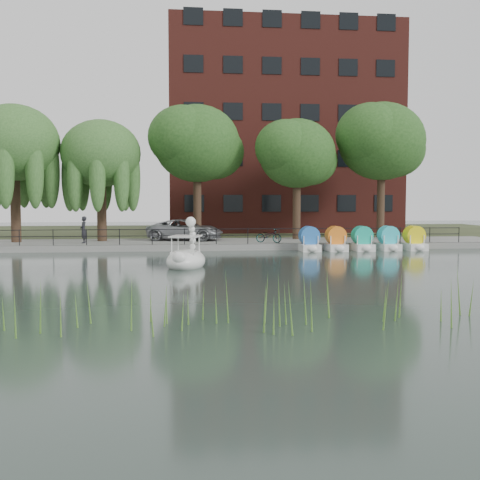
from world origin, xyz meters
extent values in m
plane|color=#37463E|center=(0.00, 0.00, 0.00)|extent=(120.00, 120.00, 0.00)
cube|color=gray|center=(0.00, 16.00, 0.20)|extent=(40.00, 6.00, 0.40)
cube|color=gray|center=(0.00, 13.05, 0.20)|extent=(40.00, 0.25, 0.40)
cube|color=#47512D|center=(0.00, 30.00, 0.18)|extent=(60.00, 22.00, 0.36)
cylinder|color=black|center=(0.00, 13.25, 1.35)|extent=(32.00, 0.04, 0.04)
cylinder|color=black|center=(0.00, 13.25, 0.95)|extent=(32.00, 0.04, 0.04)
cylinder|color=black|center=(0.00, 13.25, 0.90)|extent=(0.05, 0.05, 1.00)
cube|color=#4C1E16|center=(7.00, 30.00, 9.36)|extent=(20.00, 10.00, 18.00)
cylinder|color=#473323|center=(-13.00, 16.50, 2.50)|extent=(0.60, 0.60, 4.20)
ellipsoid|color=#52873E|center=(-13.00, 16.50, 6.91)|extent=(5.88, 5.88, 5.00)
cylinder|color=#473323|center=(-7.50, 17.00, 2.30)|extent=(0.60, 0.60, 3.80)
ellipsoid|color=#52873E|center=(-7.50, 17.00, 6.29)|extent=(5.32, 5.32, 4.52)
cylinder|color=#473323|center=(-1.00, 18.00, 2.65)|extent=(0.60, 0.60, 4.50)
ellipsoid|color=#3E6E2A|center=(-1.00, 18.00, 7.10)|extent=(6.00, 6.00, 5.10)
cylinder|color=#473323|center=(6.00, 17.50, 2.42)|extent=(0.60, 0.60, 4.05)
ellipsoid|color=#3E6E2A|center=(6.00, 17.50, 6.43)|extent=(5.40, 5.40, 4.59)
cylinder|color=#473323|center=(12.50, 18.50, 2.76)|extent=(0.60, 0.60, 4.72)
ellipsoid|color=#3E6E2A|center=(12.50, 18.50, 7.44)|extent=(6.30, 6.30, 5.36)
imported|color=gray|center=(-1.89, 16.94, 1.23)|extent=(4.08, 6.42, 1.65)
imported|color=gray|center=(3.49, 14.19, 0.90)|extent=(1.31, 1.81, 1.00)
imported|color=black|center=(-8.43, 15.00, 1.39)|extent=(0.52, 0.73, 1.98)
ellipsoid|color=white|center=(-2.07, 4.16, 0.31)|extent=(2.48, 3.19, 0.63)
cube|color=white|center=(-2.10, 4.06, 0.63)|extent=(1.45, 1.52, 0.31)
cube|color=white|center=(-2.08, 4.11, 1.49)|extent=(1.64, 1.71, 0.06)
ellipsoid|color=white|center=(-2.40, 3.00, 0.57)|extent=(0.77, 0.67, 0.58)
sphere|color=white|center=(-1.81, 5.06, 2.14)|extent=(0.50, 0.50, 0.50)
cone|color=black|center=(-1.72, 5.38, 2.11)|extent=(0.27, 0.32, 0.21)
cylinder|color=yellow|center=(-1.76, 5.24, 2.12)|extent=(0.29, 0.17, 0.27)
cube|color=white|center=(5.74, 12.18, 0.22)|extent=(1.15, 1.70, 0.44)
cylinder|color=blue|center=(5.74, 12.28, 0.95)|extent=(0.90, 1.20, 0.90)
cube|color=white|center=(7.44, 12.18, 0.22)|extent=(1.15, 1.70, 0.44)
cylinder|color=orange|center=(7.44, 12.28, 0.95)|extent=(0.90, 1.20, 0.90)
cube|color=white|center=(9.14, 12.18, 0.22)|extent=(1.15, 1.70, 0.44)
cylinder|color=#17B797|center=(9.14, 12.28, 0.95)|extent=(0.90, 1.20, 0.90)
cube|color=white|center=(10.84, 12.18, 0.22)|extent=(1.15, 1.70, 0.44)
cylinder|color=#2ECADC|center=(10.84, 12.28, 0.95)|extent=(0.90, 1.20, 0.90)
cube|color=white|center=(12.54, 12.18, 0.22)|extent=(1.15, 1.70, 0.44)
cylinder|color=yellow|center=(12.54, 12.28, 0.95)|extent=(0.90, 1.20, 0.90)
camera|label=1|loc=(-2.58, -24.40, 3.30)|focal=45.00mm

